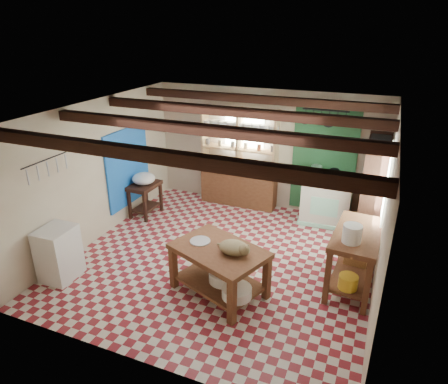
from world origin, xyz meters
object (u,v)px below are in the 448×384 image
at_px(prep_table, 145,199).
at_px(right_counter, 354,259).
at_px(work_table, 219,271).
at_px(stove, 326,201).
at_px(white_cabinet, 59,253).
at_px(cat, 234,248).

xyz_separation_m(prep_table, right_counter, (4.38, -0.95, 0.12)).
height_order(work_table, right_counter, right_counter).
bearing_deg(stove, right_counter, -72.49).
height_order(prep_table, right_counter, right_counter).
bearing_deg(prep_table, work_table, -35.34).
xyz_separation_m(white_cabinet, cat, (2.79, 0.56, 0.43)).
relative_size(work_table, white_cabinet, 1.55).
bearing_deg(right_counter, work_table, -149.69).
bearing_deg(work_table, right_counter, 47.89).
xyz_separation_m(work_table, cat, (0.25, -0.04, 0.49)).
xyz_separation_m(work_table, white_cabinet, (-2.53, -0.61, 0.05)).
relative_size(work_table, right_counter, 1.02).
relative_size(work_table, stove, 1.40).
bearing_deg(work_table, stove, 90.93).
distance_m(work_table, cat, 0.55).
bearing_deg(right_counter, prep_table, 171.31).
xyz_separation_m(prep_table, cat, (2.77, -1.93, 0.52)).
relative_size(prep_table, cat, 1.63).
distance_m(work_table, stove, 3.21).
relative_size(white_cabinet, cat, 2.01).
bearing_deg(white_cabinet, stove, 42.54).
height_order(work_table, white_cabinet, white_cabinet).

